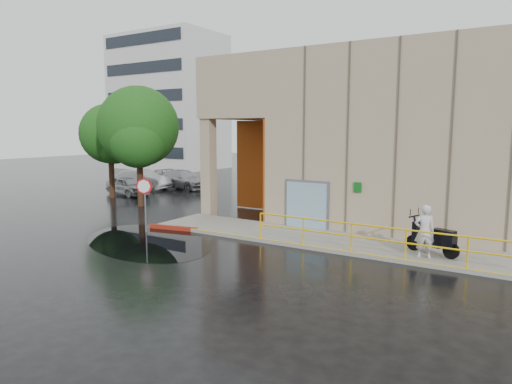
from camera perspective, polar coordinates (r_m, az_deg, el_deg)
ground at (r=15.64m, az=-3.93°, el=-8.81°), size 120.00×120.00×0.00m
sidewalk at (r=17.86m, az=15.41°, el=-6.71°), size 20.00×3.00×0.15m
building at (r=23.41m, az=22.95°, el=6.57°), size 20.00×10.17×8.00m
guardrail at (r=16.39m, az=14.97°, el=-5.82°), size 9.56×0.06×1.03m
distant_building at (r=54.51m, az=-10.84°, el=10.90°), size 12.00×8.08×15.00m
person at (r=16.41m, az=20.30°, el=-4.65°), size 0.79×0.68×1.83m
scooter at (r=16.96m, az=21.30°, el=-4.44°), size 2.02×1.26×1.53m
stop_sign at (r=20.28m, az=-13.77°, el=-0.07°), size 0.65×0.39×2.40m
red_curb at (r=20.82m, az=-10.26°, el=-4.44°), size 2.39×0.64×0.18m
puddle at (r=19.02m, az=-13.40°, el=-5.97°), size 8.23×6.82×0.01m
car_a at (r=32.42m, az=-15.78°, el=0.75°), size 3.94×2.17×1.27m
car_b at (r=35.23m, az=-14.04°, el=1.53°), size 4.66×2.05×1.49m
car_c at (r=35.04m, az=-9.07°, el=1.56°), size 5.04×2.57×1.40m
tree_near at (r=27.10m, az=-14.51°, el=7.53°), size 4.63×4.63×6.95m
tree_far at (r=31.14m, az=-17.67°, el=6.66°), size 3.87×3.87×6.13m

